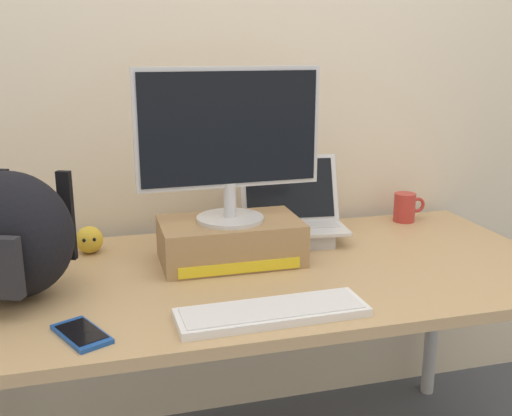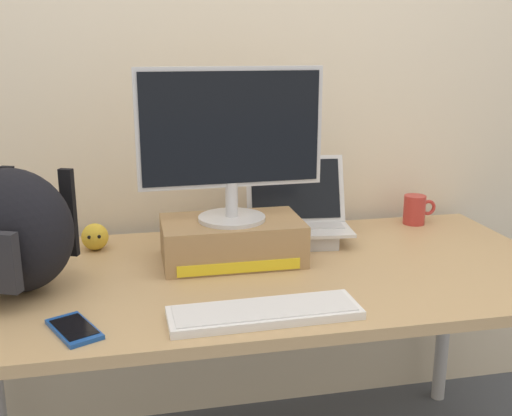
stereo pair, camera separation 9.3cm
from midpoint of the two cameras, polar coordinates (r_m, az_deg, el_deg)
The scene contains 10 objects.
back_wall at distance 2.09m, azimuth -5.13°, elevation 13.84°, with size 7.00×0.10×2.60m, color beige.
desk at distance 1.72m, azimuth -1.56°, elevation -7.94°, with size 1.74×0.83×0.74m.
toner_box_yellow at distance 1.75m, azimuth -3.96°, elevation -3.13°, with size 0.40×0.24×0.12m.
desktop_monitor at distance 1.68m, azimuth -4.14°, elevation 6.44°, with size 0.52×0.19×0.43m.
open_laptop at distance 1.94m, azimuth 2.15°, elevation -1.57°, with size 0.34×0.26×0.26m.
external_keyboard at distance 1.42m, azimuth -0.36°, elevation -9.86°, with size 0.45×0.15×0.02m.
messenger_backpack at distance 1.61m, azimuth -23.82°, elevation -2.45°, with size 0.38×0.34×0.32m.
coffee_mug at distance 2.20m, azimuth 12.80°, elevation 0.07°, with size 0.12×0.08×0.10m.
cell_phone at distance 1.40m, azimuth -18.10°, elevation -11.30°, with size 0.14×0.17×0.01m.
plush_toy at distance 1.90m, azimuth -16.89°, elevation -2.91°, with size 0.08×0.08×0.08m.
Camera 1 is at (-0.42, -1.53, 1.35)m, focal length 42.18 mm.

